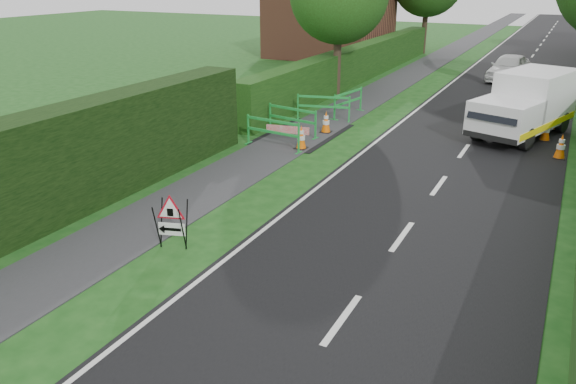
% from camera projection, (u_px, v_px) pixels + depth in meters
% --- Properties ---
extents(ground, '(120.00, 120.00, 0.00)m').
position_uv_depth(ground, '(183.00, 312.00, 9.51)').
color(ground, '#164614').
rests_on(ground, ground).
extents(road_surface, '(6.00, 90.00, 0.02)m').
position_uv_depth(road_surface, '(531.00, 58.00, 37.50)').
color(road_surface, black).
rests_on(road_surface, ground).
extents(footpath, '(2.00, 90.00, 0.02)m').
position_uv_depth(footpath, '(448.00, 53.00, 39.81)').
color(footpath, '#2D2D30').
rests_on(footpath, ground).
extents(hedge_west_far, '(1.00, 24.00, 1.80)m').
position_uv_depth(hedge_west_far, '(358.00, 80.00, 29.87)').
color(hedge_west_far, '#14380F').
rests_on(hedge_west_far, ground).
extents(house_west, '(7.50, 7.40, 7.88)m').
position_uv_depth(house_west, '(331.00, 11.00, 37.56)').
color(house_west, brown).
rests_on(house_west, ground).
extents(triangle_sign, '(0.87, 0.87, 1.01)m').
position_uv_depth(triangle_sign, '(169.00, 218.00, 11.43)').
color(triangle_sign, black).
rests_on(triangle_sign, ground).
extents(works_van, '(3.22, 5.12, 2.19)m').
position_uv_depth(works_van, '(527.00, 103.00, 19.34)').
color(works_van, silver).
rests_on(works_van, ground).
extents(traffic_cone_0, '(0.38, 0.38, 0.79)m').
position_uv_depth(traffic_cone_0, '(561.00, 146.00, 17.19)').
color(traffic_cone_0, black).
rests_on(traffic_cone_0, ground).
extents(traffic_cone_1, '(0.38, 0.38, 0.79)m').
position_uv_depth(traffic_cone_1, '(546.00, 130.00, 19.01)').
color(traffic_cone_1, black).
rests_on(traffic_cone_1, ground).
extents(traffic_cone_2, '(0.38, 0.38, 0.79)m').
position_uv_depth(traffic_cone_2, '(560.00, 120.00, 20.25)').
color(traffic_cone_2, black).
rests_on(traffic_cone_2, ground).
extents(traffic_cone_3, '(0.38, 0.38, 0.79)m').
position_uv_depth(traffic_cone_3, '(301.00, 137.00, 18.14)').
color(traffic_cone_3, black).
rests_on(traffic_cone_3, ground).
extents(traffic_cone_4, '(0.38, 0.38, 0.79)m').
position_uv_depth(traffic_cone_4, '(326.00, 122.00, 19.98)').
color(traffic_cone_4, black).
rests_on(traffic_cone_4, ground).
extents(ped_barrier_0, '(2.09, 0.59, 1.00)m').
position_uv_depth(ped_barrier_0, '(273.00, 130.00, 18.09)').
color(ped_barrier_0, green).
rests_on(ped_barrier_0, ground).
extents(ped_barrier_1, '(2.09, 0.72, 1.00)m').
position_uv_depth(ped_barrier_1, '(292.00, 117.00, 19.67)').
color(ped_barrier_1, green).
rests_on(ped_barrier_1, ground).
extents(ped_barrier_2, '(2.08, 0.86, 1.00)m').
position_uv_depth(ped_barrier_2, '(323.00, 105.00, 21.52)').
color(ped_barrier_2, green).
rests_on(ped_barrier_2, ground).
extents(ped_barrier_3, '(0.71, 2.09, 1.00)m').
position_uv_depth(ped_barrier_3, '(348.00, 100.00, 22.30)').
color(ped_barrier_3, green).
rests_on(ped_barrier_3, ground).
extents(redwhite_plank, '(1.49, 0.28, 0.25)m').
position_uv_depth(redwhite_plank, '(288.00, 143.00, 18.95)').
color(redwhite_plank, red).
rests_on(redwhite_plank, ground).
extents(hatchback_car, '(2.04, 4.18, 1.37)m').
position_uv_depth(hatchback_car, '(509.00, 67.00, 29.49)').
color(hatchback_car, white).
rests_on(hatchback_car, ground).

